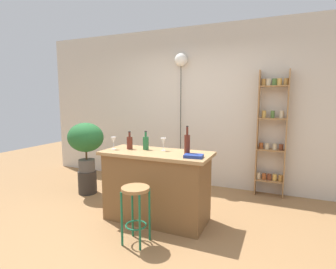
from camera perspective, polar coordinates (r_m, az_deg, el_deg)
ground at (r=3.37m, az=-4.78°, el=-19.75°), size 12.00×12.00×0.00m
back_wall at (r=4.80m, az=6.12°, el=5.86°), size 6.40×0.10×2.80m
kitchen_counter at (r=3.44m, az=-2.46°, el=-11.00°), size 1.38×0.62×0.89m
bar_stool at (r=2.92m, az=-7.00°, el=-14.33°), size 0.30×0.30×0.63m
spice_shelf at (r=4.45m, az=21.45°, el=0.28°), size 0.44×0.17×1.99m
plant_stool at (r=4.63m, az=-16.98°, el=-9.79°), size 0.30×0.30×0.37m
potted_plant at (r=4.47m, az=-17.34°, el=-1.07°), size 0.59×0.53×0.80m
bottle_wine_red at (r=3.46m, az=-4.82°, el=-1.77°), size 0.08×0.08×0.25m
bottle_soda_blue at (r=3.52m, az=-8.27°, el=-1.70°), size 0.08×0.08×0.24m
bottle_sauce_amber at (r=3.10m, az=4.14°, el=-2.12°), size 0.07×0.07×0.35m
wine_glass_left at (r=3.38m, az=-1.04°, el=-1.53°), size 0.07×0.07×0.16m
wine_glass_center at (r=3.54m, az=-11.70°, el=-1.26°), size 0.07×0.07×0.16m
cookbook at (r=3.01m, az=5.55°, el=-4.64°), size 0.23×0.17×0.03m
pendant_globe_light at (r=4.82m, az=2.84°, el=15.45°), size 0.23×0.23×2.34m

